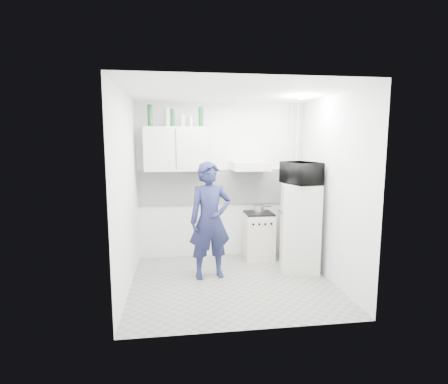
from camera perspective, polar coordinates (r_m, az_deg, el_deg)
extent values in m
plane|color=gray|center=(5.06, 1.38, -14.62)|extent=(2.80, 2.80, 0.00)
plane|color=white|center=(4.71, 1.50, 15.96)|extent=(2.80, 2.80, 0.00)
plane|color=white|center=(5.94, -0.49, 1.79)|extent=(2.80, 0.00, 2.80)
plane|color=white|center=(4.70, -15.66, -0.22)|extent=(0.00, 2.60, 2.60)
plane|color=white|center=(5.13, 17.08, 0.40)|extent=(0.00, 2.60, 2.60)
imported|color=#1C1F43|center=(5.03, -2.28, -4.67)|extent=(0.67, 0.50, 1.69)
cube|color=beige|center=(5.98, 5.65, -7.18)|extent=(0.48, 0.48, 0.76)
cube|color=silver|center=(5.47, 12.27, -5.69)|extent=(0.66, 0.66, 1.34)
cube|color=black|center=(5.89, 5.71, -3.47)|extent=(0.46, 0.46, 0.03)
cylinder|color=silver|center=(5.94, 5.67, -2.72)|extent=(0.18, 0.18, 0.10)
imported|color=black|center=(5.34, 12.54, 3.04)|extent=(0.68, 0.55, 0.33)
cylinder|color=#144C1E|center=(5.71, -11.99, 12.10)|extent=(0.08, 0.08, 0.34)
cylinder|color=#B2B7BC|center=(5.70, -9.21, 11.97)|extent=(0.07, 0.07, 0.30)
cylinder|color=#144C1E|center=(5.69, -8.40, 11.91)|extent=(0.06, 0.06, 0.28)
cylinder|color=#B2B7BC|center=(5.69, -6.78, 11.47)|extent=(0.08, 0.08, 0.19)
cylinder|color=silver|center=(5.70, -5.49, 11.34)|extent=(0.08, 0.08, 0.16)
cylinder|color=#144C1E|center=(5.71, -3.80, 12.13)|extent=(0.08, 0.08, 0.31)
cube|color=silver|center=(5.68, -7.85, 6.98)|extent=(1.00, 0.35, 0.70)
cube|color=beige|center=(5.75, 4.29, 4.25)|extent=(0.60, 0.50, 0.14)
cube|color=white|center=(5.94, -0.47, 0.81)|extent=(2.74, 0.03, 0.60)
cylinder|color=beige|center=(6.16, 11.69, 1.85)|extent=(0.05, 0.05, 2.60)
cylinder|color=beige|center=(6.13, 10.63, 1.84)|extent=(0.04, 0.04, 2.60)
cylinder|color=white|center=(5.15, 12.55, 14.77)|extent=(0.10, 0.10, 0.02)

